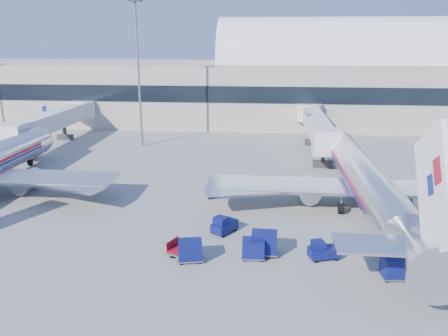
# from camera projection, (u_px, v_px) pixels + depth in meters

# --- Properties ---
(ground) EXTENTS (260.00, 260.00, 0.00)m
(ground) POSITION_uv_depth(u_px,v_px,m) (265.00, 225.00, 40.35)
(ground) COLOR gray
(ground) RESTS_ON ground
(terminal) EXTENTS (170.00, 28.15, 21.00)m
(terminal) POSITION_uv_depth(u_px,v_px,m) (203.00, 84.00, 92.94)
(terminal) COLOR #B2AA9E
(terminal) RESTS_ON ground
(airliner_main) EXTENTS (32.00, 37.26, 12.07)m
(airliner_main) POSITION_uv_depth(u_px,v_px,m) (368.00, 183.00, 42.92)
(airliner_main) COLOR silver
(airliner_main) RESTS_ON ground
(jetbridge_near) EXTENTS (4.40, 27.50, 6.25)m
(jetbridge_near) POSITION_uv_depth(u_px,v_px,m) (316.00, 124.00, 67.98)
(jetbridge_near) COLOR silver
(jetbridge_near) RESTS_ON ground
(jetbridge_mid) EXTENTS (4.40, 27.50, 6.25)m
(jetbridge_mid) POSITION_uv_depth(u_px,v_px,m) (57.00, 119.00, 71.82)
(jetbridge_mid) COLOR silver
(jetbridge_mid) RESTS_ON ground
(mast_west) EXTENTS (2.00, 1.20, 22.60)m
(mast_west) POSITION_uv_depth(u_px,v_px,m) (137.00, 52.00, 66.68)
(mast_west) COLOR slate
(mast_west) RESTS_ON ground
(tug_lead) EXTENTS (2.60, 1.80, 1.54)m
(tug_lead) POSITION_uv_depth(u_px,v_px,m) (323.00, 251.00, 33.94)
(tug_lead) COLOR #0A104F
(tug_lead) RESTS_ON ground
(tug_right) EXTENTS (2.77, 1.85, 1.65)m
(tug_right) POSITION_uv_depth(u_px,v_px,m) (392.00, 243.00, 35.16)
(tug_right) COLOR #0A104F
(tug_right) RESTS_ON ground
(tug_left) EXTENTS (2.41, 2.79, 1.64)m
(tug_left) POSITION_uv_depth(u_px,v_px,m) (224.00, 225.00, 38.53)
(tug_left) COLOR #0A104F
(tug_left) RESTS_ON ground
(cart_train_a) EXTENTS (2.17, 1.69, 1.87)m
(cart_train_a) POSITION_uv_depth(u_px,v_px,m) (264.00, 243.00, 34.58)
(cart_train_a) COLOR #0A104F
(cart_train_a) RESTS_ON ground
(cart_train_b) EXTENTS (1.84, 1.42, 1.59)m
(cart_train_b) POSITION_uv_depth(u_px,v_px,m) (253.00, 248.00, 33.95)
(cart_train_b) COLOR #0A104F
(cart_train_b) RESTS_ON ground
(cart_train_c) EXTENTS (2.14, 1.78, 1.67)m
(cart_train_c) POSITION_uv_depth(u_px,v_px,m) (190.00, 250.00, 33.56)
(cart_train_c) COLOR #0A104F
(cart_train_c) RESTS_ON ground
(cart_solo_near) EXTENTS (1.98, 1.58, 1.64)m
(cart_solo_near) POSITION_uv_depth(u_px,v_px,m) (395.00, 267.00, 31.07)
(cart_solo_near) COLOR #0A104F
(cart_solo_near) RESTS_ON ground
(cart_open_red) EXTENTS (2.73, 2.39, 0.61)m
(cart_open_red) POSITION_uv_depth(u_px,v_px,m) (184.00, 252.00, 34.26)
(cart_open_red) COLOR slate
(cart_open_red) RESTS_ON ground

